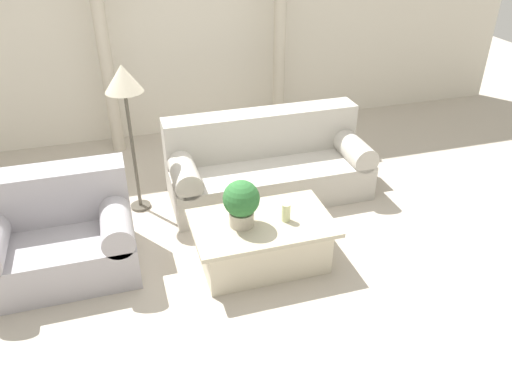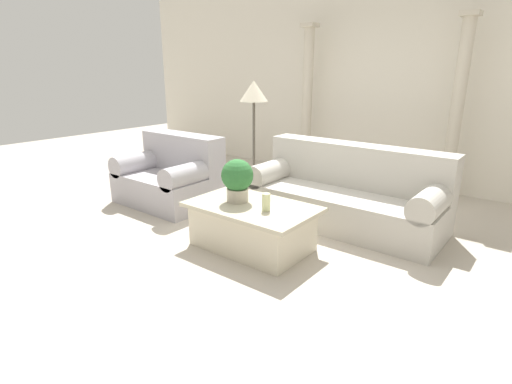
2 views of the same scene
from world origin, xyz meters
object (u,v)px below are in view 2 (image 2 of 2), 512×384
Objects in this scene: loveseat at (171,176)px; floor_lamp at (254,98)px; sofa_long at (347,194)px; coffee_table at (252,226)px; potted_plant at (237,178)px.

floor_lamp reaches higher than loveseat.
sofa_long is at bearing -3.15° from floor_lamp.
coffee_table is 2.92× the size of potted_plant.
floor_lamp is (0.76, 0.82, 1.01)m from loveseat.
potted_plant is (-0.19, 0.00, 0.46)m from coffee_table.
floor_lamp is (-0.81, 1.28, 0.68)m from potted_plant.
floor_lamp reaches higher than potted_plant.
potted_plant is at bearing -16.29° from loveseat.
floor_lamp is at bearing 176.85° from sofa_long.
sofa_long is 1.75× the size of coffee_table.
potted_plant is (-0.62, -1.20, 0.34)m from sofa_long.
sofa_long is at bearing 70.12° from coffee_table.
coffee_table is (-0.43, -1.20, -0.12)m from sofa_long.
loveseat reaches higher than coffee_table.
floor_lamp reaches higher than coffee_table.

